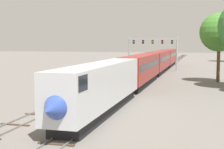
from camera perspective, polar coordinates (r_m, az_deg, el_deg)
The scene contains 6 objects.
ground_plane at distance 29.05m, azimuth -8.17°, elevation -8.06°, with size 400.00×400.00×0.00m, color slate.
track_main at distance 86.67m, azimuth 8.93°, elevation 0.99°, with size 2.60×200.00×0.16m.
track_near at distance 67.88m, azimuth 2.48°, elevation -0.18°, with size 2.60×160.00×0.16m.
passenger_train at distance 64.32m, azimuth 6.81°, elevation 1.74°, with size 3.04×87.90×4.80m.
signal_gantry at distance 80.59m, azimuth 6.92°, elevation 4.92°, with size 12.10×0.49×8.19m.
trackside_tree_left at distance 59.60m, azimuth 17.82°, elevation 6.84°, with size 6.55×6.55×11.76m.
Camera 1 is at (11.21, -25.92, 6.79)m, focal length 53.63 mm.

